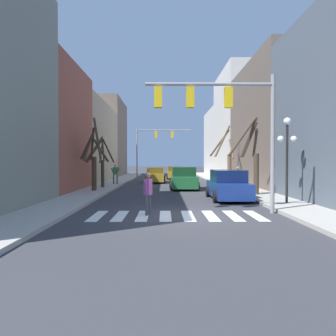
# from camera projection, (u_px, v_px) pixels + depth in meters

# --- Properties ---
(ground_plane) EXTENTS (240.00, 240.00, 0.00)m
(ground_plane) POSITION_uv_depth(u_px,v_px,m) (177.00, 215.00, 13.11)
(ground_plane) COLOR #38383D
(sidewalk_left) EXTENTS (2.29, 90.00, 0.15)m
(sidewalk_left) POSITION_uv_depth(u_px,v_px,m) (41.00, 214.00, 13.05)
(sidewalk_left) COLOR #ADA89E
(sidewalk_left) RESTS_ON ground_plane
(sidewalk_right) EXTENTS (2.29, 90.00, 0.15)m
(sidewalk_right) POSITION_uv_depth(u_px,v_px,m) (311.00, 213.00, 13.16)
(sidewalk_right) COLOR #ADA89E
(sidewalk_right) RESTS_ON ground_plane
(building_row_left) EXTENTS (6.00, 45.92, 11.16)m
(building_row_left) POSITION_uv_depth(u_px,v_px,m) (64.00, 130.00, 29.56)
(building_row_left) COLOR gray
(building_row_left) RESTS_ON ground_plane
(building_row_right) EXTENTS (6.00, 51.36, 13.22)m
(building_row_right) POSITION_uv_depth(u_px,v_px,m) (262.00, 129.00, 33.53)
(building_row_right) COLOR #515B66
(building_row_right) RESTS_ON ground_plane
(crosswalk_stripes) EXTENTS (6.75, 2.60, 0.01)m
(crosswalk_stripes) POSITION_uv_depth(u_px,v_px,m) (177.00, 216.00, 13.02)
(crosswalk_stripes) COLOR white
(crosswalk_stripes) RESTS_ON ground_plane
(traffic_signal_near) EXTENTS (5.38, 0.28, 5.76)m
(traffic_signal_near) POSITION_uv_depth(u_px,v_px,m) (225.00, 112.00, 13.55)
(traffic_signal_near) COLOR gray
(traffic_signal_near) RESTS_ON ground_plane
(traffic_signal_far) EXTENTS (7.03, 0.28, 6.53)m
(traffic_signal_far) POSITION_uv_depth(u_px,v_px,m) (153.00, 141.00, 41.92)
(traffic_signal_far) COLOR gray
(traffic_signal_far) RESTS_ON ground_plane
(street_lamp_right_corner) EXTENTS (0.95, 0.36, 4.14)m
(street_lamp_right_corner) POSITION_uv_depth(u_px,v_px,m) (287.00, 142.00, 15.89)
(street_lamp_right_corner) COLOR black
(street_lamp_right_corner) RESTS_ON sidewalk_right
(car_parked_right_near) EXTENTS (2.14, 4.87, 1.55)m
(car_parked_right_near) POSITION_uv_depth(u_px,v_px,m) (175.00, 173.00, 40.54)
(car_parked_right_near) COLOR #A38423
(car_parked_right_near) RESTS_ON ground_plane
(car_driving_away_lane) EXTENTS (2.15, 4.68, 1.72)m
(car_driving_away_lane) POSITION_uv_depth(u_px,v_px,m) (184.00, 179.00, 25.49)
(car_driving_away_lane) COLOR #236B38
(car_driving_away_lane) RESTS_ON ground_plane
(car_parked_left_mid) EXTENTS (1.99, 4.70, 1.54)m
(car_parked_left_mid) POSITION_uv_depth(u_px,v_px,m) (156.00, 175.00, 33.33)
(car_parked_left_mid) COLOR #A38423
(car_parked_left_mid) RESTS_ON ground_plane
(car_parked_right_mid) EXTENTS (2.09, 4.70, 1.68)m
(car_parked_right_mid) POSITION_uv_depth(u_px,v_px,m) (228.00, 186.00, 18.45)
(car_parked_right_mid) COLOR navy
(car_parked_right_mid) RESTS_ON ground_plane
(pedestrian_near_right_corner) EXTENTS (0.22, 0.67, 1.55)m
(pedestrian_near_right_corner) POSITION_uv_depth(u_px,v_px,m) (238.00, 174.00, 27.75)
(pedestrian_near_right_corner) COLOR #282D47
(pedestrian_near_right_corner) RESTS_ON sidewalk_right
(pedestrian_on_right_sidewalk) EXTENTS (0.76, 0.24, 1.76)m
(pedestrian_on_right_sidewalk) POSITION_uv_depth(u_px,v_px,m) (115.00, 172.00, 29.08)
(pedestrian_on_right_sidewalk) COLOR #4C4C51
(pedestrian_on_right_sidewalk) RESTS_ON sidewalk_left
(pedestrian_waiting_at_curb) EXTENTS (0.34, 0.73, 1.72)m
(pedestrian_waiting_at_curb) POSITION_uv_depth(u_px,v_px,m) (148.00, 190.00, 13.18)
(pedestrian_waiting_at_curb) COLOR #4C4C51
(pedestrian_waiting_at_curb) RESTS_ON ground_plane
(street_tree_left_mid) EXTENTS (2.01, 1.90, 3.97)m
(street_tree_left_mid) POSITION_uv_depth(u_px,v_px,m) (102.00, 162.00, 25.45)
(street_tree_left_mid) COLOR #473828
(street_tree_left_mid) RESTS_ON sidewalk_left
(street_tree_left_far) EXTENTS (2.27, 2.63, 4.76)m
(street_tree_left_far) POSITION_uv_depth(u_px,v_px,m) (253.00, 156.00, 19.94)
(street_tree_left_far) COLOR #473828
(street_tree_left_far) RESTS_ON sidewalk_right
(street_tree_right_far) EXTENTS (1.84, 3.02, 5.30)m
(street_tree_right_far) POSITION_uv_depth(u_px,v_px,m) (227.00, 159.00, 30.08)
(street_tree_right_far) COLOR brown
(street_tree_right_far) RESTS_ON sidewalk_right
(street_tree_right_mid) EXTENTS (2.16, 2.01, 5.02)m
(street_tree_right_mid) POSITION_uv_depth(u_px,v_px,m) (94.00, 158.00, 22.46)
(street_tree_right_mid) COLOR #473828
(street_tree_right_mid) RESTS_ON sidewalk_left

